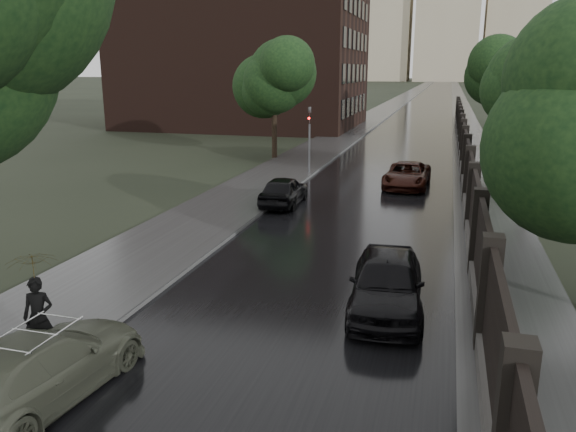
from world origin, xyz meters
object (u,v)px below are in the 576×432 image
at_px(traffic_light, 309,135).
at_px(car_right_far, 407,175).
at_px(tree_right_b, 538,95).
at_px(pedestrian_umbrella, 34,275).
at_px(car_right_near, 387,282).
at_px(tree_left_far, 274,83).
at_px(hatchback_left, 284,191).
at_px(tree_right_c, 504,85).
at_px(volga_sedan, 40,368).

bearing_deg(traffic_light, car_right_far, -20.60).
xyz_separation_m(tree_right_b, pedestrian_umbrella, (-12.10, -20.10, -2.97)).
bearing_deg(car_right_near, traffic_light, 105.38).
distance_m(tree_left_far, traffic_light, 6.84).
distance_m(tree_left_far, hatchback_left, 14.33).
height_order(tree_right_c, traffic_light, tree_right_c).
relative_size(tree_right_c, car_right_far, 1.46).
relative_size(tree_left_far, hatchback_left, 1.84).
xyz_separation_m(tree_left_far, hatchback_left, (4.40, -12.85, -4.56)).
bearing_deg(traffic_light, pedestrian_umbrella, -90.75).
bearing_deg(tree_left_far, tree_right_c, 32.83).
distance_m(car_right_far, pedestrian_umbrella, 21.82).
relative_size(volga_sedan, pedestrian_umbrella, 1.74).
bearing_deg(hatchback_left, pedestrian_umbrella, 84.98).
bearing_deg(tree_right_b, tree_left_far, 152.70).
height_order(volga_sedan, hatchback_left, volga_sedan).
xyz_separation_m(tree_left_far, tree_right_b, (15.50, -8.00, -0.29)).
distance_m(traffic_light, car_right_near, 19.63).
xyz_separation_m(tree_left_far, volga_sedan, (4.40, -29.37, -4.55)).
bearing_deg(tree_right_b, tree_right_c, 90.00).
bearing_deg(volga_sedan, car_right_far, -98.33).
bearing_deg(traffic_light, hatchback_left, -84.90).
height_order(tree_left_far, pedestrian_umbrella, tree_left_far).
height_order(tree_left_far, hatchback_left, tree_left_far).
bearing_deg(volga_sedan, tree_left_far, -76.60).
xyz_separation_m(car_right_far, pedestrian_umbrella, (-6.20, -20.88, 1.31)).
relative_size(car_right_near, car_right_far, 0.96).
relative_size(volga_sedan, car_right_far, 0.99).
xyz_separation_m(tree_left_far, car_right_far, (9.60, -7.22, -4.57)).
height_order(traffic_light, car_right_near, traffic_light).
bearing_deg(tree_left_far, hatchback_left, -71.10).
height_order(tree_left_far, tree_right_b, tree_left_far).
bearing_deg(volga_sedan, tree_right_b, -112.57).
xyz_separation_m(hatchback_left, pedestrian_umbrella, (-1.00, -15.25, 1.30)).
relative_size(traffic_light, pedestrian_umbrella, 1.46).
bearing_deg(car_right_near, pedestrian_umbrella, -149.92).
height_order(traffic_light, volga_sedan, traffic_light).
xyz_separation_m(traffic_light, pedestrian_umbrella, (-0.30, -23.10, -0.42)).
height_order(tree_right_c, pedestrian_umbrella, tree_right_c).
distance_m(tree_right_b, pedestrian_umbrella, 23.65).
bearing_deg(volga_sedan, traffic_light, -83.47).
bearing_deg(car_right_near, car_right_far, 88.11).
bearing_deg(car_right_far, hatchback_left, -130.63).
xyz_separation_m(traffic_light, hatchback_left, (0.70, -7.85, -1.71)).
distance_m(tree_right_c, car_right_far, 18.70).
bearing_deg(volga_sedan, tree_right_c, -100.87).
bearing_deg(car_right_near, volga_sedan, -138.78).
height_order(car_right_near, pedestrian_umbrella, pedestrian_umbrella).
distance_m(volga_sedan, pedestrian_umbrella, 2.07).
distance_m(hatchback_left, car_right_far, 7.66).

